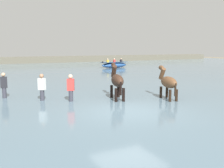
% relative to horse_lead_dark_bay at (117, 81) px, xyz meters
% --- Properties ---
extents(ground_plane, '(120.00, 120.00, 0.00)m').
position_rel_horse_lead_dark_bay_xyz_m(ground_plane, '(-0.66, -2.20, -1.23)').
color(ground_plane, '#756B56').
extents(water_surface, '(90.00, 90.00, 0.37)m').
position_rel_horse_lead_dark_bay_xyz_m(water_surface, '(-0.66, 7.80, -1.05)').
color(water_surface, slate).
rests_on(water_surface, ground).
extents(horse_lead_dark_bay, '(0.88, 1.92, 2.09)m').
position_rel_horse_lead_dark_bay_xyz_m(horse_lead_dark_bay, '(0.00, 0.00, 0.00)').
color(horse_lead_dark_bay, '#382319').
rests_on(horse_lead_dark_bay, ground).
extents(horse_trailing_bay, '(0.75, 1.80, 1.95)m').
position_rel_horse_lead_dark_bay_xyz_m(horse_trailing_bay, '(2.17, -1.13, -0.08)').
color(horse_trailing_bay, brown).
rests_on(horse_trailing_bay, ground).
extents(boat_distant_west, '(3.68, 1.57, 1.17)m').
position_rel_horse_lead_dark_bay_xyz_m(boat_distant_west, '(9.09, 17.51, -0.51)').
color(boat_distant_west, '#28518E').
rests_on(boat_distant_west, water_surface).
extents(person_wading_close, '(0.37, 0.37, 1.63)m').
position_rel_horse_lead_dark_bay_xyz_m(person_wading_close, '(-3.27, 1.32, -0.37)').
color(person_wading_close, '#383842').
rests_on(person_wading_close, ground).
extents(person_onlooker_left, '(0.34, 0.23, 1.63)m').
position_rel_horse_lead_dark_bay_xyz_m(person_onlooker_left, '(-4.80, 2.77, -0.37)').
color(person_onlooker_left, '#383842').
rests_on(person_onlooker_left, ground).
extents(person_onlooker_right, '(0.38, 0.32, 1.63)m').
position_rel_horse_lead_dark_bay_xyz_m(person_onlooker_right, '(-2.14, 0.51, -0.37)').
color(person_onlooker_right, '#383842').
rests_on(person_onlooker_right, ground).
extents(far_shoreline, '(80.00, 2.40, 1.39)m').
position_rel_horse_lead_dark_bay_xyz_m(far_shoreline, '(-0.66, 32.59, -0.54)').
color(far_shoreline, '#605B4C').
rests_on(far_shoreline, ground).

